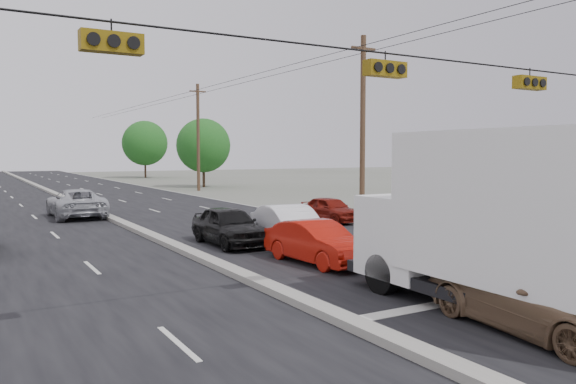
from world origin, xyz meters
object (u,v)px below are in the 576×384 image
object	(u,v)px
tan_sedan	(535,296)
oncoming_far	(76,203)
box_truck	(508,221)
red_sedan	(317,243)
utility_pole_right_b	(363,125)
queue_car_a	(229,226)
queue_car_e	(330,210)
queue_car_b	(290,226)
utility_pole_right_c	(198,136)
tree_right_far	(145,143)
queue_car_d	(455,226)
tree_right_mid	(203,145)

from	to	relation	value
tan_sedan	oncoming_far	xyz separation A→B (m)	(-4.40, 25.50, 0.07)
box_truck	red_sedan	world-z (taller)	box_truck
utility_pole_right_b	box_truck	world-z (taller)	utility_pole_right_b
queue_car_a	queue_car_e	world-z (taller)	queue_car_a
queue_car_b	red_sedan	bearing A→B (deg)	-99.92
queue_car_a	utility_pole_right_c	bearing A→B (deg)	71.20
oncoming_far	tree_right_far	bearing A→B (deg)	-109.75
queue_car_e	queue_car_d	bearing A→B (deg)	-95.08
tan_sedan	queue_car_e	xyz separation A→B (m)	(6.60, 16.75, -0.07)
utility_pole_right_b	queue_car_a	xyz separation A→B (m)	(-10.42, -5.16, -4.36)
queue_car_a	box_truck	bearing A→B (deg)	-82.77
box_truck	oncoming_far	world-z (taller)	box_truck
tree_right_mid	queue_car_a	world-z (taller)	tree_right_mid
tree_right_mid	queue_car_d	distance (m)	40.11
queue_car_b	queue_car_a	bearing A→B (deg)	151.64
utility_pole_right_c	oncoming_far	size ratio (longest dim) A/B	1.77
utility_pole_right_b	queue_car_e	xyz separation A→B (m)	(-2.90, -1.12, -4.46)
queue_car_b	queue_car_d	size ratio (longest dim) A/B	0.88
red_sedan	queue_car_b	xyz separation A→B (m)	(1.01, 3.43, 0.08)
utility_pole_right_b	queue_car_b	world-z (taller)	utility_pole_right_b
utility_pole_right_c	red_sedan	distance (m)	36.48
queue_car_e	tree_right_mid	bearing A→B (deg)	75.08
tan_sedan	queue_car_d	size ratio (longest dim) A/B	0.94
tree_right_far	queue_car_e	size ratio (longest dim) A/B	2.13
queue_car_a	queue_car_e	distance (m)	8.54
utility_pole_right_b	queue_car_b	bearing A→B (deg)	-142.48
box_truck	queue_car_d	bearing A→B (deg)	50.47
tree_right_far	tan_sedan	size ratio (longest dim) A/B	1.65
queue_car_a	queue_car_b	distance (m)	2.36
tree_right_far	queue_car_b	size ratio (longest dim) A/B	1.76
queue_car_b	oncoming_far	world-z (taller)	oncoming_far
box_truck	queue_car_b	distance (m)	10.38
utility_pole_right_b	queue_car_d	size ratio (longest dim) A/B	1.90
tree_right_far	queue_car_d	xyz separation A→B (m)	(-6.40, -64.59, -4.19)
utility_pole_right_c	tan_sedan	distance (m)	44.13
queue_car_e	oncoming_far	distance (m)	14.05
tree_right_mid	oncoming_far	distance (m)	27.97
tan_sedan	queue_car_b	size ratio (longest dim) A/B	1.06
tree_right_mid	box_truck	size ratio (longest dim) A/B	0.89
utility_pole_right_b	queue_car_d	distance (m)	10.92
oncoming_far	queue_car_a	bearing A→B (deg)	105.62
utility_pole_right_b	oncoming_far	size ratio (longest dim) A/B	1.77
tree_right_far	utility_pole_right_c	bearing A→B (deg)	-96.65
red_sedan	queue_car_b	distance (m)	3.58
tree_right_mid	queue_car_e	xyz separation A→B (m)	(-5.40, -31.12, -3.69)
red_sedan	queue_car_a	world-z (taller)	queue_car_a
queue_car_b	queue_car_d	world-z (taller)	queue_car_b
queue_car_b	oncoming_far	bearing A→B (deg)	117.53
tree_right_far	red_sedan	size ratio (longest dim) A/B	1.96
utility_pole_right_b	red_sedan	distance (m)	14.45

